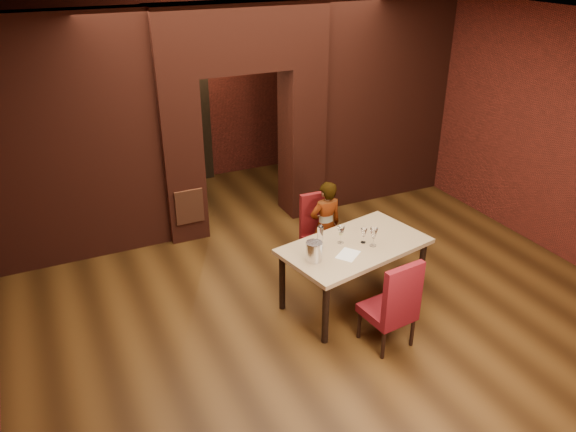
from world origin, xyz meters
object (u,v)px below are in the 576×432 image
object	(u,v)px
potted_plant	(370,240)
wine_bucket	(314,251)
chair_far	(322,233)
water_bottle	(320,237)
dining_table	(353,273)
wine_glass_b	(364,236)
chair_near	(388,301)
person_seated	(325,226)
wine_glass_c	(373,237)
wine_glass_a	(341,235)

from	to	relation	value
potted_plant	wine_bucket	bearing A→B (deg)	-144.71
chair_far	water_bottle	size ratio (longest dim) A/B	3.32
dining_table	wine_glass_b	size ratio (longest dim) A/B	9.25
chair_near	water_bottle	xyz separation A→B (m)	(-0.34, 0.89, 0.41)
person_seated	wine_bucket	distance (m)	1.21
chair_far	potted_plant	bearing A→B (deg)	0.49
wine_glass_b	wine_glass_c	bearing A→B (deg)	-61.44
potted_plant	chair_near	bearing A→B (deg)	-117.46
person_seated	potted_plant	bearing A→B (deg)	-178.95
dining_table	potted_plant	world-z (taller)	dining_table
wine_glass_c	wine_glass_b	bearing A→B (deg)	118.56
chair_far	potted_plant	size ratio (longest dim) A/B	2.23
person_seated	wine_glass_b	world-z (taller)	person_seated
wine_glass_c	wine_bucket	world-z (taller)	same
wine_glass_b	dining_table	bearing A→B (deg)	176.86
chair_near	wine_glass_c	xyz separation A→B (m)	(0.23, 0.68, 0.37)
chair_near	wine_glass_a	size ratio (longest dim) A/B	4.96
chair_near	person_seated	size ratio (longest dim) A/B	0.85
chair_far	wine_glass_b	bearing A→B (deg)	-84.56
chair_near	wine_bucket	size ratio (longest dim) A/B	4.72
wine_glass_a	wine_glass_b	size ratio (longest dim) A/B	1.16
chair_far	water_bottle	distance (m)	1.03
dining_table	chair_near	size ratio (longest dim) A/B	1.60
chair_far	potted_plant	distance (m)	0.79
dining_table	water_bottle	distance (m)	0.68
chair_near	dining_table	bearing A→B (deg)	-101.19
chair_far	person_seated	distance (m)	0.13
chair_far	water_bottle	xyz separation A→B (m)	(-0.47, -0.81, 0.44)
wine_glass_a	potted_plant	world-z (taller)	wine_glass_a
potted_plant	wine_glass_b	bearing A→B (deg)	-128.36
chair_far	person_seated	size ratio (longest dim) A/B	0.80
person_seated	dining_table	bearing A→B (deg)	83.37
wine_glass_b	water_bottle	distance (m)	0.53
person_seated	wine_glass_c	bearing A→B (deg)	93.99
wine_glass_a	wine_glass_c	distance (m)	0.37
wine_glass_c	water_bottle	distance (m)	0.61
wine_glass_a	potted_plant	xyz separation A→B (m)	(0.93, 0.77, -0.67)
chair_far	wine_glass_c	xyz separation A→B (m)	(0.11, -1.01, 0.41)
chair_near	water_bottle	world-z (taller)	water_bottle
person_seated	wine_glass_a	world-z (taller)	person_seated
person_seated	wine_glass_c	size ratio (longest dim) A/B	5.51
wine_glass_a	wine_bucket	size ratio (longest dim) A/B	0.95
wine_glass_b	potted_plant	world-z (taller)	wine_glass_b
water_bottle	wine_bucket	bearing A→B (deg)	-132.01
water_bottle	potted_plant	size ratio (longest dim) A/B	0.67
wine_glass_a	water_bottle	world-z (taller)	water_bottle
dining_table	wine_bucket	world-z (taller)	wine_bucket
wine_glass_a	dining_table	bearing A→B (deg)	-36.95
person_seated	wine_glass_a	distance (m)	0.82
person_seated	wine_glass_c	distance (m)	1.00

